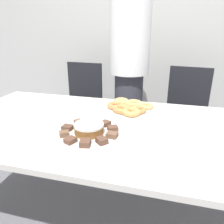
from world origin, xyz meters
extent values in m
plane|color=slate|center=(0.00, 0.00, 0.00)|extent=(12.00, 12.00, 0.00)
cube|color=beige|center=(0.00, 1.59, 1.30)|extent=(8.00, 0.05, 2.60)
cube|color=silver|center=(0.00, 0.00, 0.71)|extent=(1.96, 0.98, 0.03)
cylinder|color=silver|center=(-0.92, 0.43, 0.35)|extent=(0.06, 0.06, 0.70)
cylinder|color=#383842|center=(-0.04, 0.91, 0.43)|extent=(0.27, 0.27, 0.86)
cylinder|color=white|center=(-0.04, 0.91, 1.20)|extent=(0.36, 0.36, 0.68)
cylinder|color=black|center=(-0.58, 0.89, 0.01)|extent=(0.44, 0.44, 0.01)
cylinder|color=#262626|center=(-0.58, 0.89, 0.23)|extent=(0.06, 0.06, 0.43)
cube|color=black|center=(-0.58, 0.89, 0.47)|extent=(0.47, 0.47, 0.04)
cube|color=black|center=(-0.56, 1.10, 0.70)|extent=(0.40, 0.06, 0.42)
cylinder|color=black|center=(0.50, 0.89, 0.01)|extent=(0.44, 0.44, 0.01)
cylinder|color=#262626|center=(0.50, 0.89, 0.23)|extent=(0.06, 0.06, 0.43)
cube|color=black|center=(0.50, 0.89, 0.47)|extent=(0.49, 0.49, 0.04)
cube|color=black|center=(0.53, 1.10, 0.70)|extent=(0.40, 0.08, 0.42)
cylinder|color=white|center=(-0.05, -0.14, 0.73)|extent=(0.36, 0.36, 0.01)
cylinder|color=white|center=(0.09, 0.27, 0.73)|extent=(0.39, 0.39, 0.01)
cylinder|color=brown|center=(-0.05, -0.14, 0.76)|extent=(0.15, 0.15, 0.04)
cylinder|color=white|center=(-0.05, -0.14, 0.78)|extent=(0.16, 0.16, 0.01)
cube|color=brown|center=(-0.17, -0.21, 0.75)|extent=(0.06, 0.06, 0.03)
cube|color=brown|center=(-0.11, -0.26, 0.75)|extent=(0.06, 0.07, 0.02)
cube|color=brown|center=(-0.03, -0.27, 0.75)|extent=(0.06, 0.07, 0.03)
cube|color=brown|center=(0.04, -0.23, 0.75)|extent=(0.07, 0.07, 0.03)
cube|color=brown|center=(0.08, -0.16, 0.75)|extent=(0.06, 0.05, 0.02)
cube|color=brown|center=(0.06, -0.08, 0.75)|extent=(0.07, 0.07, 0.02)
cube|color=brown|center=(0.00, -0.03, 0.75)|extent=(0.06, 0.07, 0.02)
cube|color=brown|center=(-0.08, -0.02, 0.75)|extent=(0.05, 0.06, 0.02)
cube|color=brown|center=(-0.15, -0.06, 0.75)|extent=(0.06, 0.06, 0.03)
cube|color=#513828|center=(-0.18, -0.13, 0.75)|extent=(0.06, 0.05, 0.02)
torus|color=#D18E4C|center=(0.09, 0.27, 0.75)|extent=(0.11, 0.11, 0.03)
torus|color=#C68447|center=(0.15, 0.23, 0.75)|extent=(0.12, 0.12, 0.03)
torus|color=#E5AD66|center=(0.19, 0.32, 0.75)|extent=(0.11, 0.11, 0.03)
torus|color=#E5AD66|center=(0.10, 0.35, 0.75)|extent=(0.12, 0.12, 0.03)
torus|color=#E5AD66|center=(0.01, 0.36, 0.76)|extent=(0.11, 0.11, 0.04)
torus|color=#C68447|center=(-0.01, 0.27, 0.75)|extent=(0.12, 0.12, 0.03)
torus|color=#C68447|center=(0.05, 0.21, 0.75)|extent=(0.13, 0.13, 0.04)
torus|color=tan|center=(0.12, 0.17, 0.75)|extent=(0.12, 0.12, 0.04)
cube|color=white|center=(0.48, 0.11, 0.73)|extent=(0.14, 0.11, 0.01)
camera|label=1|loc=(0.33, -1.11, 1.25)|focal=35.00mm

